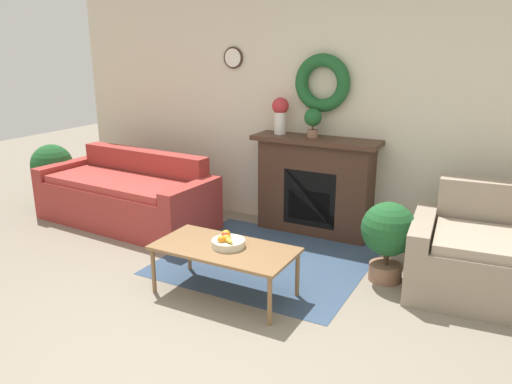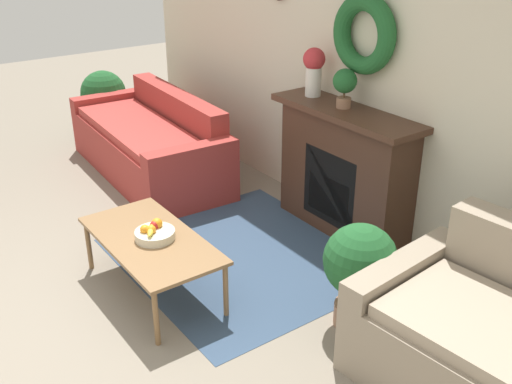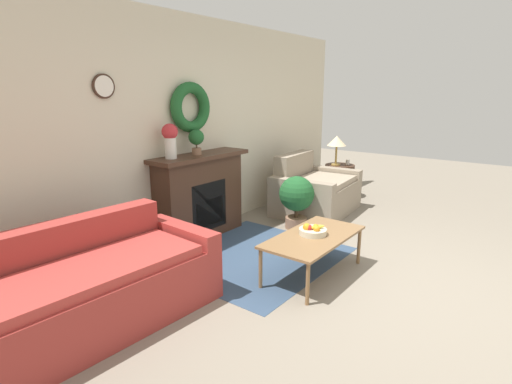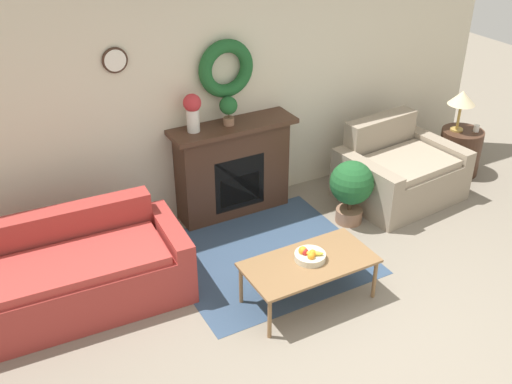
{
  "view_description": "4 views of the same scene",
  "coord_description": "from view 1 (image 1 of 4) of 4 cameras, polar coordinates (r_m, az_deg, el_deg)",
  "views": [
    {
      "loc": [
        1.82,
        -2.37,
        2.02
      ],
      "look_at": [
        -0.23,
        1.46,
        0.72
      ],
      "focal_mm": 35.0,
      "sensor_mm": 36.0,
      "label": 1
    },
    {
      "loc": [
        3.13,
        -0.67,
        2.46
      ],
      "look_at": [
        0.1,
        1.51,
        0.69
      ],
      "focal_mm": 42.0,
      "sensor_mm": 36.0,
      "label": 2
    },
    {
      "loc": [
        -3.49,
        -0.98,
        1.82
      ],
      "look_at": [
        -0.15,
        1.58,
        0.75
      ],
      "focal_mm": 28.0,
      "sensor_mm": 36.0,
      "label": 3
    },
    {
      "loc": [
        -2.62,
        -2.65,
        3.53
      ],
      "look_at": [
        -0.25,
        1.67,
        0.72
      ],
      "focal_mm": 42.0,
      "sensor_mm": 36.0,
      "label": 4
    }
  ],
  "objects": [
    {
      "name": "potted_plant_floor_by_loveseat",
      "position": [
        4.47,
        14.87,
        -4.63
      ],
      "size": [
        0.47,
        0.47,
        0.72
      ],
      "color": "#8E664C",
      "rests_on": "ground_plane"
    },
    {
      "name": "ground_plane",
      "position": [
        3.6,
        -8.1,
        -17.59
      ],
      "size": [
        16.0,
        16.0,
        0.0
      ],
      "primitive_type": "plane",
      "color": "gray"
    },
    {
      "name": "fireplace",
      "position": [
        5.45,
        6.75,
        0.76
      ],
      "size": [
        1.37,
        0.41,
        1.06
      ],
      "color": "#42281C",
      "rests_on": "ground_plane"
    },
    {
      "name": "loveseat_right",
      "position": [
        4.6,
        25.32,
        -6.76
      ],
      "size": [
        1.37,
        1.1,
        0.88
      ],
      "rotation": [
        0.0,
        0.0,
        0.09
      ],
      "color": "gray",
      "rests_on": "ground_plane"
    },
    {
      "name": "potted_plant_on_mantel",
      "position": [
        5.3,
        6.52,
        8.23
      ],
      "size": [
        0.19,
        0.19,
        0.3
      ],
      "color": "#8E664C",
      "rests_on": "fireplace"
    },
    {
      "name": "wall_back",
      "position": [
        5.45,
        8.53,
        9.56
      ],
      "size": [
        6.8,
        0.2,
        2.7
      ],
      "color": "beige",
      "rests_on": "ground_plane"
    },
    {
      "name": "couch_left",
      "position": [
        5.95,
        -14.51,
        -0.57
      ],
      "size": [
        2.16,
        0.99,
        0.81
      ],
      "rotation": [
        0.0,
        0.0,
        -0.05
      ],
      "color": "#9E332D",
      "rests_on": "ground_plane"
    },
    {
      "name": "floor_rug",
      "position": [
        4.87,
        1.23,
        -7.76
      ],
      "size": [
        1.86,
        1.69,
        0.01
      ],
      "color": "#334760",
      "rests_on": "ground_plane"
    },
    {
      "name": "coffee_table",
      "position": [
        4.11,
        -3.62,
        -6.76
      ],
      "size": [
        1.16,
        0.59,
        0.42
      ],
      "color": "olive",
      "rests_on": "ground_plane"
    },
    {
      "name": "fruit_bowl",
      "position": [
        4.09,
        -3.27,
        -5.68
      ],
      "size": [
        0.28,
        0.28,
        0.12
      ],
      "color": "beige",
      "rests_on": "coffee_table"
    },
    {
      "name": "potted_plant_floor_by_couch",
      "position": [
        6.85,
        -22.26,
        2.68
      ],
      "size": [
        0.52,
        0.52,
        0.8
      ],
      "color": "#8E664C",
      "rests_on": "ground_plane"
    },
    {
      "name": "vase_on_mantel_left",
      "position": [
        5.47,
        2.8,
        9.03
      ],
      "size": [
        0.18,
        0.18,
        0.4
      ],
      "color": "silver",
      "rests_on": "fireplace"
    }
  ]
}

